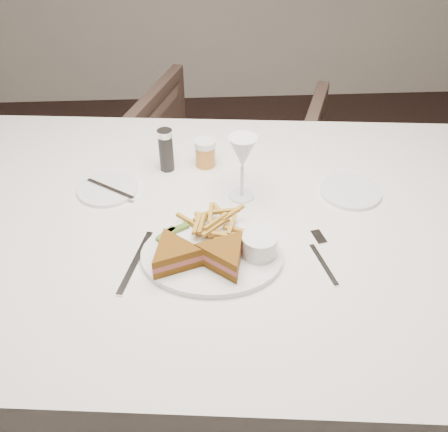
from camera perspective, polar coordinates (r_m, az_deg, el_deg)
name	(u,v)px	position (r m, az deg, el deg)	size (l,w,h in m)	color
table	(223,318)	(1.50, -0.11, -11.57)	(1.56, 1.04, 0.75)	white
chair_far	(226,166)	(2.13, 0.28, 5.72)	(0.72, 0.67, 0.74)	#48352C
table_setting	(215,221)	(1.17, -1.00, -0.52)	(0.80, 0.62, 0.18)	white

